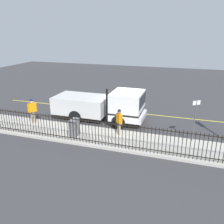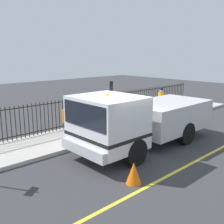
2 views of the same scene
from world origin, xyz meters
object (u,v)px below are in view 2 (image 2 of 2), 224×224
(worker_standing, at_px, (69,117))
(traffic_cone, at_px, (134,173))
(utility_cabinet, at_px, (101,115))
(work_truck, at_px, (137,118))
(pedestrian_distant, at_px, (161,99))

(worker_standing, relative_size, traffic_cone, 2.52)
(worker_standing, height_order, utility_cabinet, worker_standing)
(work_truck, xyz_separation_m, utility_cabinet, (3.32, -0.89, -0.59))
(utility_cabinet, relative_size, traffic_cone, 1.62)
(pedestrian_distant, xyz_separation_m, utility_cabinet, (1.04, 3.72, -0.53))
(utility_cabinet, xyz_separation_m, traffic_cone, (-5.26, 3.22, -0.35))
(utility_cabinet, distance_m, traffic_cone, 6.18)
(work_truck, bearing_deg, pedestrian_distant, -63.52)
(traffic_cone, bearing_deg, utility_cabinet, -31.45)
(work_truck, bearing_deg, worker_standing, 36.20)
(worker_standing, bearing_deg, pedestrian_distant, 48.88)
(work_truck, xyz_separation_m, worker_standing, (2.33, 1.69, -0.10))
(worker_standing, height_order, pedestrian_distant, pedestrian_distant)
(worker_standing, bearing_deg, utility_cabinet, 70.20)
(worker_standing, distance_m, utility_cabinet, 2.81)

